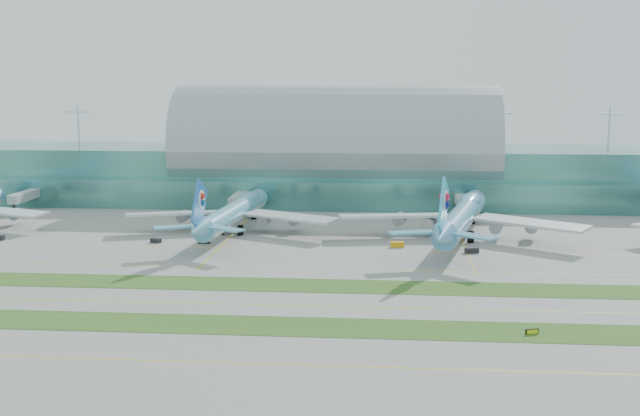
# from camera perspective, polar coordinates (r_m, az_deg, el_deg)

# --- Properties ---
(ground) EXTENTS (700.00, 700.00, 0.00)m
(ground) POSITION_cam_1_polar(r_m,az_deg,el_deg) (178.68, -1.47, -5.69)
(ground) COLOR gray
(ground) RESTS_ON ground
(terminal) EXTENTS (340.00, 69.10, 36.00)m
(terminal) POSITION_cam_1_polar(r_m,az_deg,el_deg) (302.66, 1.16, 3.22)
(terminal) COLOR #3D7A75
(terminal) RESTS_ON ground
(grass_strip_near) EXTENTS (420.00, 12.00, 0.08)m
(grass_strip_near) POSITION_cam_1_polar(r_m,az_deg,el_deg) (151.98, -2.62, -8.39)
(grass_strip_near) COLOR #2D591E
(grass_strip_near) RESTS_ON ground
(grass_strip_far) EXTENTS (420.00, 12.00, 0.08)m
(grass_strip_far) POSITION_cam_1_polar(r_m,az_deg,el_deg) (180.59, -1.40, -5.52)
(grass_strip_far) COLOR #2D591E
(grass_strip_far) RESTS_ON ground
(taxiline_a) EXTENTS (420.00, 0.35, 0.01)m
(taxiline_a) POSITION_cam_1_polar(r_m,az_deg,el_deg) (133.26, -3.73, -11.00)
(taxiline_a) COLOR yellow
(taxiline_a) RESTS_ON ground
(taxiline_b) EXTENTS (420.00, 0.35, 0.01)m
(taxiline_b) POSITION_cam_1_polar(r_m,az_deg,el_deg) (165.28, -1.99, -6.94)
(taxiline_b) COLOR yellow
(taxiline_b) RESTS_ON ground
(taxiline_c) EXTENTS (420.00, 0.35, 0.01)m
(taxiline_c) POSITION_cam_1_polar(r_m,az_deg,el_deg) (196.03, -0.90, -4.34)
(taxiline_c) COLOR yellow
(taxiline_c) RESTS_ON ground
(taxiline_d) EXTENTS (420.00, 0.35, 0.01)m
(taxiline_d) POSITION_cam_1_polar(r_m,az_deg,el_deg) (217.38, -0.33, -2.98)
(taxiline_d) COLOR yellow
(taxiline_d) RESTS_ON ground
(airliner_b) EXTENTS (65.15, 74.24, 20.42)m
(airliner_b) POSITION_cam_1_polar(r_m,az_deg,el_deg) (242.16, -6.11, -0.25)
(airliner_b) COLOR #59A7C5
(airliner_b) RESTS_ON ground
(airliner_c) EXTENTS (69.81, 80.43, 22.35)m
(airliner_c) POSITION_cam_1_polar(r_m,az_deg,el_deg) (234.33, 10.06, -0.51)
(airliner_c) COLOR #5B9BCA
(airliner_c) RESTS_ON ground
(gse_c) EXTENTS (3.21, 2.20, 1.20)m
(gse_c) POSITION_cam_1_polar(r_m,az_deg,el_deg) (231.05, -11.60, -2.28)
(gse_c) COLOR black
(gse_c) RESTS_ON ground
(gse_d) EXTENTS (3.45, 2.33, 1.52)m
(gse_d) POSITION_cam_1_polar(r_m,az_deg,el_deg) (227.64, -8.24, -2.32)
(gse_d) COLOR black
(gse_d) RESTS_ON ground
(gse_e) EXTENTS (3.73, 2.26, 1.51)m
(gse_e) POSITION_cam_1_polar(r_m,az_deg,el_deg) (221.44, 5.52, -2.59)
(gse_e) COLOR orange
(gse_e) RESTS_ON ground
(gse_f) EXTENTS (3.84, 2.50, 1.46)m
(gse_f) POSITION_cam_1_polar(r_m,az_deg,el_deg) (216.99, 10.74, -2.97)
(gse_f) COLOR black
(gse_f) RESTS_ON ground
(taxiway_sign_east) EXTENTS (2.51, 1.06, 1.08)m
(taxiway_sign_east) POSITION_cam_1_polar(r_m,az_deg,el_deg) (152.07, 14.84, -8.50)
(taxiway_sign_east) COLOR black
(taxiway_sign_east) RESTS_ON ground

